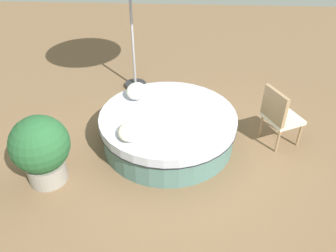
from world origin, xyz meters
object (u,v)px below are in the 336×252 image
object	(u,v)px
planter	(41,148)
patio_chair	(279,114)
throw_pillow_1	(130,131)
round_bed	(168,128)
throw_pillow_0	(136,91)

from	to	relation	value
planter	patio_chair	bearing A→B (deg)	-72.87
throw_pillow_1	patio_chair	size ratio (longest dim) A/B	0.47
round_bed	throw_pillow_1	distance (m)	0.83
throw_pillow_0	patio_chair	size ratio (longest dim) A/B	0.47
round_bed	patio_chair	bearing A→B (deg)	-86.49
round_bed	patio_chair	xyz separation A→B (m)	(0.11, -1.72, 0.28)
round_bed	patio_chair	size ratio (longest dim) A/B	2.20
throw_pillow_1	planter	bearing A→B (deg)	107.97
patio_chair	throw_pillow_1	bearing A→B (deg)	-98.88
throw_pillow_1	throw_pillow_0	bearing A→B (deg)	2.89
round_bed	throw_pillow_1	world-z (taller)	throw_pillow_1
throw_pillow_0	patio_chair	world-z (taller)	patio_chair
round_bed	planter	world-z (taller)	planter
throw_pillow_0	throw_pillow_1	distance (m)	1.08
round_bed	planter	xyz separation A→B (m)	(-0.94, 1.66, 0.28)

